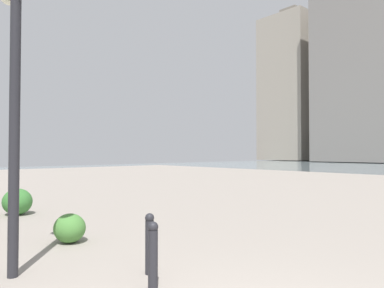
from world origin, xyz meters
TOP-DOWN VIEW (x-y plane):
  - building_annex at (24.34, -65.88)m, footprint 15.82×14.92m
  - building_highrise at (41.74, -68.32)m, footprint 11.32×12.54m
  - lamppost at (3.64, 0.56)m, footprint 0.98×0.28m
  - bollard_near at (1.96, -0.57)m, footprint 0.13×0.13m
  - bollard_mid at (2.49, -0.90)m, footprint 0.13×0.13m
  - shrub_low at (8.69, -0.88)m, footprint 0.84×0.75m
  - shrub_round at (4.89, -0.75)m, footprint 0.64×0.58m

SIDE VIEW (x-z plane):
  - shrub_round at x=4.89m, z-range 0.00..0.54m
  - shrub_low at x=8.69m, z-range 0.00..0.71m
  - bollard_mid at x=2.49m, z-range 0.02..0.86m
  - bollard_near at x=1.96m, z-range 0.02..0.87m
  - lamppost at x=3.64m, z-range 0.68..4.82m
  - building_highrise at x=41.74m, z-range -1.03..33.44m
  - building_annex at x=24.34m, z-range -1.03..34.68m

